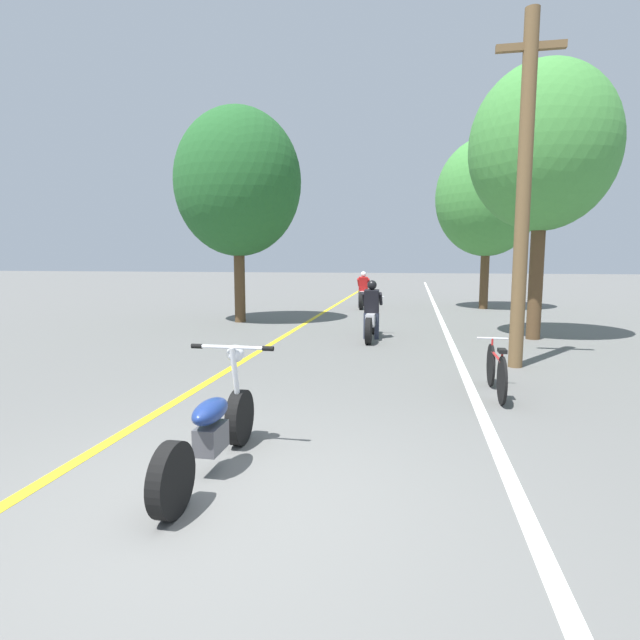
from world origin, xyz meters
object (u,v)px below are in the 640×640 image
at_px(roadside_tree_right_near, 543,148).
at_px(roadside_tree_right_far, 488,197).
at_px(motorcycle_rider_lead, 372,317).
at_px(bicycle_parked, 496,370).
at_px(motorcycle_rider_far, 363,294).
at_px(roadside_tree_left, 238,183).
at_px(utility_pole, 524,190).
at_px(motorcycle_foreground, 213,429).

xyz_separation_m(roadside_tree_right_near, roadside_tree_right_far, (-0.20, 7.16, -0.26)).
bearing_deg(motorcycle_rider_lead, bicycle_parked, -64.96).
distance_m(roadside_tree_right_far, motorcycle_rider_lead, 9.33).
bearing_deg(motorcycle_rider_far, motorcycle_rider_lead, -82.80).
distance_m(roadside_tree_right_near, roadside_tree_left, 8.10).
bearing_deg(motorcycle_rider_far, utility_pole, -69.72).
relative_size(motorcycle_foreground, motorcycle_rider_far, 0.98).
bearing_deg(motorcycle_rider_lead, roadside_tree_right_far, 65.47).
xyz_separation_m(roadside_tree_left, motorcycle_rider_far, (3.20, 4.96, -3.55)).
xyz_separation_m(motorcycle_foreground, motorcycle_rider_far, (-0.16, 15.08, 0.13)).
distance_m(motorcycle_foreground, bicycle_parked, 4.28).
distance_m(motorcycle_rider_lead, motorcycle_rider_far, 7.42).
height_order(roadside_tree_left, motorcycle_rider_far, roadside_tree_left).
bearing_deg(utility_pole, roadside_tree_left, 143.87).
bearing_deg(roadside_tree_left, bicycle_parked, -48.08).
distance_m(utility_pole, roadside_tree_right_near, 3.69).
bearing_deg(roadside_tree_right_far, motorcycle_foreground, -105.61).
height_order(roadside_tree_right_far, motorcycle_foreground, roadside_tree_right_far).
bearing_deg(motorcycle_rider_far, roadside_tree_right_far, 5.89).
relative_size(motorcycle_rider_lead, bicycle_parked, 1.33).
bearing_deg(roadside_tree_right_far, roadside_tree_right_near, -88.38).
xyz_separation_m(utility_pole, roadside_tree_right_far, (0.81, 10.45, 1.07)).
height_order(utility_pole, motorcycle_foreground, utility_pole).
bearing_deg(motorcycle_rider_far, roadside_tree_left, -122.85).
distance_m(roadside_tree_right_near, roadside_tree_right_far, 7.16).
height_order(utility_pole, roadside_tree_right_near, roadside_tree_right_near).
distance_m(utility_pole, bicycle_parked, 3.40).
relative_size(roadside_tree_right_near, motorcycle_rider_far, 2.99).
bearing_deg(bicycle_parked, motorcycle_rider_far, 104.39).
bearing_deg(motorcycle_rider_far, motorcycle_foreground, -89.39).
height_order(roadside_tree_right_near, bicycle_parked, roadside_tree_right_near).
relative_size(utility_pole, roadside_tree_left, 0.96).
bearing_deg(bicycle_parked, roadside_tree_right_near, 72.55).
bearing_deg(motorcycle_foreground, roadside_tree_right_near, 61.54).
bearing_deg(bicycle_parked, utility_pole, 72.05).
height_order(utility_pole, bicycle_parked, utility_pole).
distance_m(roadside_tree_right_far, motorcycle_rider_far, 5.79).
xyz_separation_m(motorcycle_foreground, motorcycle_rider_lead, (0.77, 7.71, 0.13)).
height_order(roadside_tree_right_far, motorcycle_rider_lead, roadside_tree_right_far).
bearing_deg(motorcycle_rider_far, bicycle_parked, -75.61).
bearing_deg(roadside_tree_right_far, utility_pole, -94.46).
bearing_deg(roadside_tree_right_far, motorcycle_rider_far, -174.11).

